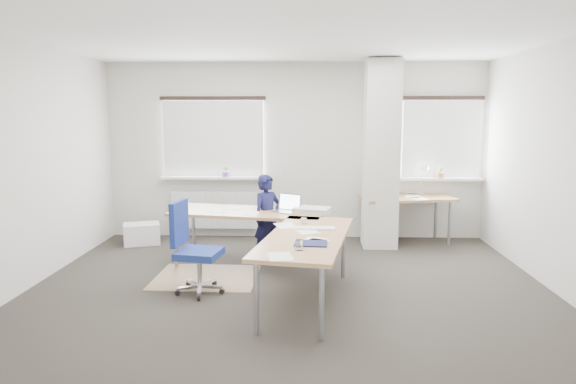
{
  "coord_description": "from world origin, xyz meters",
  "views": [
    {
      "loc": [
        0.2,
        -5.73,
        2.0
      ],
      "look_at": [
        -0.05,
        0.9,
        0.98
      ],
      "focal_mm": 32.0,
      "sensor_mm": 36.0,
      "label": 1
    }
  ],
  "objects_px": {
    "person": "(267,219)",
    "desk_main": "(278,225)",
    "desk_side": "(407,199)",
    "task_chair": "(196,268)"
  },
  "relations": [
    {
      "from": "desk_main",
      "to": "desk_side",
      "type": "relative_size",
      "value": 1.98
    },
    {
      "from": "desk_side",
      "to": "task_chair",
      "type": "relative_size",
      "value": 1.44
    },
    {
      "from": "task_chair",
      "to": "person",
      "type": "height_order",
      "value": "person"
    },
    {
      "from": "desk_main",
      "to": "desk_side",
      "type": "xyz_separation_m",
      "value": [
        1.89,
        1.94,
        -0.01
      ]
    },
    {
      "from": "desk_main",
      "to": "task_chair",
      "type": "distance_m",
      "value": 1.07
    },
    {
      "from": "task_chair",
      "to": "person",
      "type": "xyz_separation_m",
      "value": [
        0.71,
        1.22,
        0.31
      ]
    },
    {
      "from": "person",
      "to": "desk_main",
      "type": "bearing_deg",
      "value": -119.35
    },
    {
      "from": "desk_main",
      "to": "task_chair",
      "type": "bearing_deg",
      "value": -143.58
    },
    {
      "from": "desk_main",
      "to": "task_chair",
      "type": "xyz_separation_m",
      "value": [
        -0.89,
        -0.44,
        -0.4
      ]
    },
    {
      "from": "desk_side",
      "to": "person",
      "type": "height_order",
      "value": "desk_side"
    }
  ]
}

